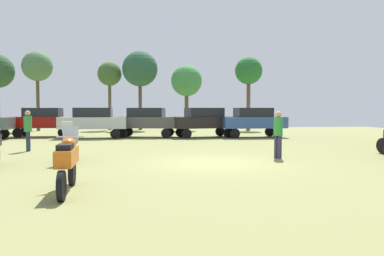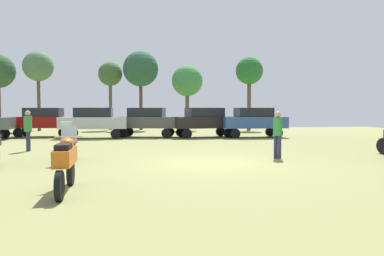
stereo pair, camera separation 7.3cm
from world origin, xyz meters
name	(u,v)px [view 1 (the left image)]	position (x,y,z in m)	size (l,w,h in m)	color
ground_plane	(210,163)	(0.00, 0.00, 0.01)	(44.00, 52.00, 0.02)	olive
motorcycle_5	(70,142)	(-4.93, 0.83, 0.73)	(0.62, 2.14, 1.46)	black
motorcycle_8	(67,160)	(-3.94, -4.20, 0.74)	(0.62, 2.25, 1.46)	black
car_1	(43,120)	(-9.43, 13.79, 1.19)	(4.31, 1.81, 2.00)	black
car_2	(93,120)	(-5.79, 12.07, 1.19)	(4.32, 1.86, 2.00)	black
car_3	(253,120)	(4.85, 11.61, 1.19)	(4.38, 1.99, 2.00)	black
car_5	(147,120)	(-2.32, 12.64, 1.19)	(4.57, 2.63, 2.00)	black
car_6	(204,120)	(1.56, 12.05, 1.19)	(4.57, 2.60, 2.00)	black
person_1	(278,131)	(2.75, 0.86, 1.07)	(0.48, 0.48, 1.79)	#2F2D4F
person_3	(28,127)	(-7.51, 4.47, 1.09)	(0.36, 0.36, 1.82)	#222F49
tree_2	(187,81)	(1.32, 21.55, 4.55)	(2.88, 2.88, 6.02)	brown
tree_3	(249,72)	(7.01, 20.74, 5.40)	(2.52, 2.52, 6.75)	brown
tree_4	(109,75)	(-5.82, 22.52, 5.15)	(2.22, 2.22, 6.35)	brown
tree_6	(37,67)	(-11.96, 21.39, 5.68)	(2.63, 2.63, 7.04)	brown
tree_7	(140,69)	(-2.99, 22.26, 5.69)	(3.30, 3.30, 7.36)	brown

